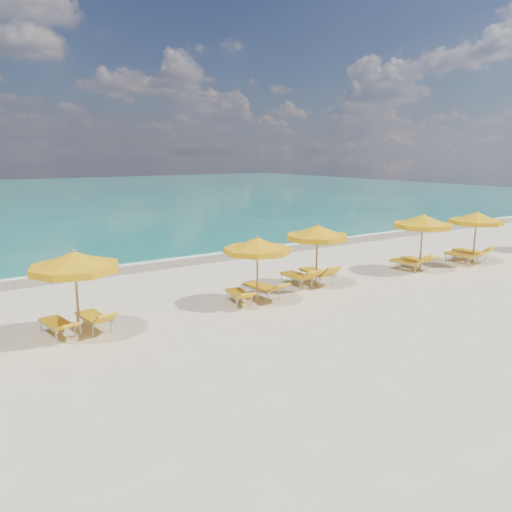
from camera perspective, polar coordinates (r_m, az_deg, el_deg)
ground_plane at (r=17.79m, az=2.67°, el=-4.61°), size 120.00×120.00×0.00m
ocean at (r=62.80m, az=-24.18°, el=6.17°), size 120.00×80.00×0.30m
wet_sand_band at (r=23.98m, az=-7.78°, el=-0.40°), size 120.00×2.60×0.01m
foam_line at (r=24.69m, az=-8.58°, el=-0.08°), size 120.00×1.20×0.03m
whitecap_near at (r=31.45m, az=-25.50°, el=1.45°), size 14.00×0.36×0.05m
whitecap_far at (r=42.18m, az=-7.78°, el=4.84°), size 18.00×0.30×0.05m
umbrella_2 at (r=14.29m, az=-20.03°, el=-0.69°), size 2.69×2.69×2.47m
umbrella_3 at (r=16.54m, az=0.15°, el=1.17°), size 2.70×2.70×2.31m
umbrella_4 at (r=18.81m, az=7.01°, el=2.64°), size 3.06×3.06×2.41m
umbrella_5 at (r=22.31m, az=18.52°, el=3.74°), size 2.79×2.79×2.50m
umbrella_6 at (r=24.88m, az=23.89°, el=3.95°), size 2.73×2.73×2.42m
lounger_2_left at (r=15.08m, az=-21.69°, el=-7.69°), size 0.85×1.82×0.64m
lounger_2_right at (r=15.25m, az=-18.02°, el=-7.17°), size 0.80×1.84×0.74m
lounger_3_left at (r=16.90m, az=-1.99°, el=-4.78°), size 0.88×1.76×0.65m
lounger_3_right at (r=17.56m, az=0.71°, el=-4.04°), size 0.84×1.98×0.75m
lounger_4_left at (r=19.20m, az=4.74°, el=-2.71°), size 0.66×1.84×0.82m
lounger_4_right at (r=19.71m, az=6.98°, el=-2.32°), size 0.81×2.02×0.89m
lounger_5_left at (r=22.51m, az=16.88°, el=-1.03°), size 0.87×1.82×0.86m
lounger_5_right at (r=23.25m, az=17.83°, el=-0.74°), size 0.70×1.76×0.69m
lounger_6_left at (r=24.87m, az=22.44°, el=-0.24°), size 0.64×1.89×0.71m
lounger_6_right at (r=25.74m, az=23.26°, el=0.11°), size 0.71×1.97×0.83m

